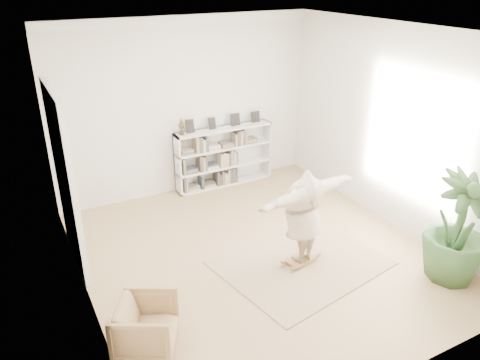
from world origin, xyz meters
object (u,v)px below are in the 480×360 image
Objects in this scene: bookshelf at (224,157)px; rocker_board at (301,260)px; person at (304,214)px; armchair at (146,326)px; houseplant at (458,228)px.

rocker_board is at bearing -94.63° from bookshelf.
bookshelf is at bearing 75.15° from rocker_board.
rocker_board is (-0.27, -3.37, -0.57)m from bookshelf.
bookshelf is 4.29× the size of rocker_board.
armchair is at bearing 2.36° from person.
bookshelf is 1.13× the size of person.
bookshelf is at bearing 108.14° from houseplant.
bookshelf is 3.40m from person.
rocker_board is 0.85m from person.
bookshelf is 3.43m from rocker_board.
person is (2.77, 0.62, 0.57)m from armchair.
rocker_board is at bearing 143.06° from houseplant.
person is 1.13× the size of houseplant.
armchair is (-3.04, -3.99, -0.29)m from bookshelf.
rocker_board is 0.26× the size of person.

